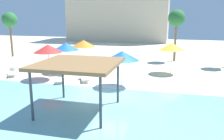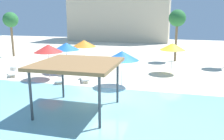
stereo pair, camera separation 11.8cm
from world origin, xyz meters
name	(u,v)px [view 2 (the right image)]	position (x,y,z in m)	size (l,w,h in m)	color
ground_plane	(108,95)	(0.00, 0.00, 0.00)	(80.00, 80.00, 0.00)	beige
lagoon_water	(78,130)	(0.00, -5.25, 0.02)	(44.00, 13.50, 0.04)	#7AB7C1
shade_pavilion	(77,65)	(-0.89, -3.01, 2.64)	(4.31, 4.31, 2.81)	#42474C
beach_umbrella_blue_0	(66,46)	(-5.60, 5.63, 2.44)	(2.43, 2.43, 2.77)	silver
beach_umbrella_blue_3	(122,56)	(0.42, 2.31, 2.36)	(2.50, 2.50, 2.71)	silver
beach_umbrella_yellow_4	(172,47)	(3.94, 7.59, 2.49)	(2.30, 2.30, 2.81)	silver
beach_umbrella_red_5	(48,48)	(-5.94, 2.94, 2.60)	(2.37, 2.37, 2.92)	silver
beach_umbrella_orange_6	(84,43)	(-4.89, 8.34, 2.43)	(2.49, 2.49, 2.78)	silver
lounge_chair_0	(13,72)	(-9.76, 3.23, 0.33)	(1.52, 1.93, 0.74)	white
lounge_chair_1	(85,77)	(-2.87, 3.22, 0.33)	(1.28, 1.98, 0.74)	white
lounge_chair_2	(61,78)	(-4.65, 2.34, 0.33)	(1.13, 1.99, 0.74)	white
palm_tree_0	(177,19)	(4.23, 13.92, 4.80)	(1.90, 1.90, 5.88)	brown
palm_tree_2	(11,21)	(-16.19, 12.11, 4.58)	(1.90, 1.90, 5.64)	brown
hotel_block_0	(121,4)	(-7.25, 36.46, 7.48)	(20.10, 10.82, 14.95)	beige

